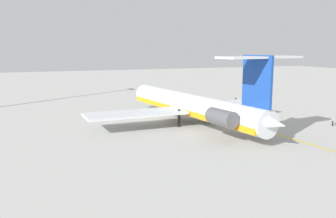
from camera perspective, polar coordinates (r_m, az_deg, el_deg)
name	(u,v)px	position (r m, az deg, el deg)	size (l,w,h in m)	color
ground	(210,120)	(62.57, 6.66, -1.76)	(280.77, 280.77, 0.00)	#ADADA8
main_jetliner	(195,106)	(57.99, 4.23, 0.50)	(39.26, 34.82, 11.45)	silver
ground_crew_near_nose	(236,100)	(80.28, 10.63, 1.45)	(0.39, 0.27, 1.67)	black
ground_crew_near_tail	(333,119)	(63.09, 24.57, -1.47)	(0.45, 0.28, 1.75)	black
safety_cone_nose	(190,100)	(83.56, 3.55, 1.38)	(0.40, 0.40, 0.55)	#EA590F
taxiway_centreline	(231,120)	(63.01, 9.97, -1.76)	(72.31, 0.36, 0.01)	gold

